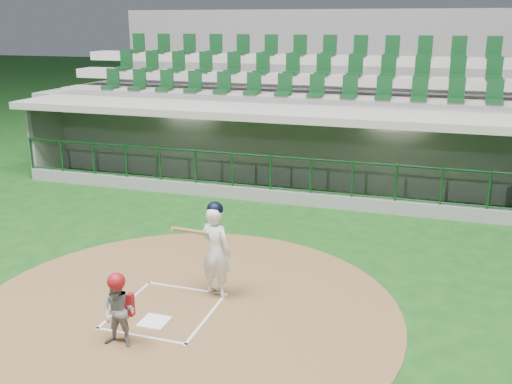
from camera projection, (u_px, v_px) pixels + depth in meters
The scene contains 8 objects.
ground at pixel (173, 303), 9.75m from camera, with size 120.00×120.00×0.00m, color #124012.
dirt_circle at pixel (185, 311), 9.48m from camera, with size 7.20×7.20×0.01m, color brown.
home_plate at pixel (154, 321), 9.10m from camera, with size 0.43×0.43×0.02m, color white.
batter_box_chalk at pixel (166, 310), 9.47m from camera, with size 1.55×1.80×0.01m.
dugout_structure at pixel (291, 152), 16.63m from camera, with size 16.40×3.70×3.00m.
seating_deck at pixel (312, 120), 19.29m from camera, with size 17.00×6.72×5.15m.
batter at pixel (216, 249), 9.78m from camera, with size 0.88×0.91×1.72m.
catcher at pixel (119, 310), 8.31m from camera, with size 0.54×0.43×1.16m.
Camera 1 is at (4.01, -7.95, 4.63)m, focal length 40.00 mm.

